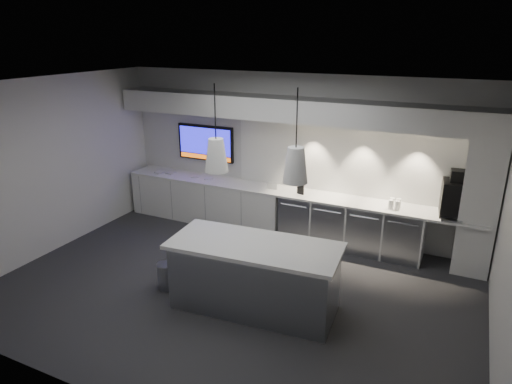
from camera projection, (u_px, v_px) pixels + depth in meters
The scene contains 27 objects.
floor at pixel (232, 289), 6.88m from camera, with size 7.00×7.00×0.00m, color #2A2A2C.
ceiling at pixel (228, 87), 5.89m from camera, with size 7.00×7.00×0.00m, color black.
wall_back at pixel (294, 155), 8.52m from camera, with size 7.00×7.00×0.00m, color silver.
wall_front at pixel (102, 277), 4.26m from camera, with size 7.00×7.00×0.00m, color silver.
wall_left at pixel (51, 166), 7.81m from camera, with size 7.00×7.00×0.00m, color silver.
back_counter at pixel (287, 192), 8.44m from camera, with size 6.80×0.65×0.04m, color white.
left_base_cabinets at pixel (207, 200), 9.30m from camera, with size 3.30×0.63×0.86m, color white.
fridge_unit_a at pixel (299, 217), 8.49m from camera, with size 0.60×0.61×0.85m, color #94989D.
fridge_unit_b at pixel (332, 222), 8.23m from camera, with size 0.60×0.61×0.85m, color #94989D.
fridge_unit_c at pixel (367, 228), 7.98m from camera, with size 0.60×0.61×0.85m, color #94989D.
fridge_unit_d at pixel (404, 235), 7.72m from camera, with size 0.60×0.61×0.85m, color #94989D.
backsplash at pixel (358, 160), 7.99m from camera, with size 4.60×0.03×1.30m, color white.
soffit at pixel (290, 109), 7.96m from camera, with size 6.90×0.60×0.40m, color white.
column at pixel (481, 195), 7.02m from camera, with size 0.55×0.55×2.60m, color white.
wall_tv at pixel (206, 143), 9.23m from camera, with size 1.25×0.07×0.72m.
island at pixel (255, 276), 6.27m from camera, with size 2.39×1.18×0.98m.
bin at pixel (167, 276), 6.87m from camera, with size 0.28×0.28×0.40m, color #94989D.
coffee_machine at pixel (455, 197), 7.20m from camera, with size 0.46×0.62×0.75m.
sign_black at pixel (300, 189), 8.23m from camera, with size 0.14×0.02×0.18m, color black.
sign_white at pixel (272, 186), 8.49m from camera, with size 0.18×0.02×0.14m, color white.
cup_cluster at pixel (395, 204), 7.55m from camera, with size 0.19×0.19×0.16m, color white, non-canonical shape.
tray_a at pixel (159, 172), 9.52m from camera, with size 0.16×0.16×0.03m, color #BBBBBB.
tray_b at pixel (171, 173), 9.47m from camera, with size 0.16×0.16×0.03m, color #BBBBBB.
tray_c at pixel (196, 176), 9.24m from camera, with size 0.16×0.16×0.03m, color #BBBBBB.
tray_d at pixel (209, 179), 9.10m from camera, with size 0.16×0.16×0.03m, color #BBBBBB.
pendant_left at pixel (216, 155), 5.95m from camera, with size 0.31×0.31×1.14m.
pendant_right at pixel (296, 165), 5.50m from camera, with size 0.31×0.31×1.14m.
Camera 1 is at (2.92, -5.27, 3.65)m, focal length 32.00 mm.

